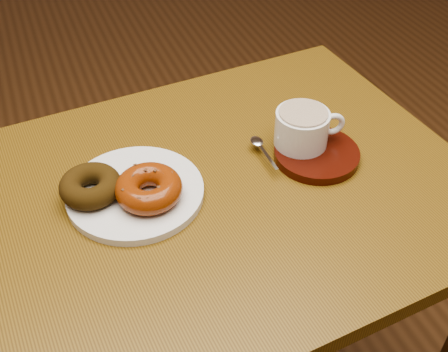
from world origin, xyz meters
name	(u,v)px	position (x,y,z in m)	size (l,w,h in m)	color
cafe_table	(214,241)	(-0.20, 0.12, 0.68)	(0.92, 0.72, 0.81)	brown
donut_plate	(135,192)	(-0.33, 0.15, 0.82)	(0.22, 0.22, 0.01)	silver
donut_cinnamon	(90,186)	(-0.39, 0.16, 0.84)	(0.10, 0.10, 0.04)	#38250B
donut_caramel	(149,188)	(-0.31, 0.12, 0.85)	(0.13, 0.13, 0.04)	maroon
saucer	(316,154)	(-0.01, 0.13, 0.82)	(0.15, 0.15, 0.02)	#350D07
coffee_cup	(303,128)	(-0.02, 0.16, 0.86)	(0.12, 0.09, 0.07)	silver
teaspoon	(259,144)	(-0.10, 0.18, 0.83)	(0.02, 0.10, 0.01)	silver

